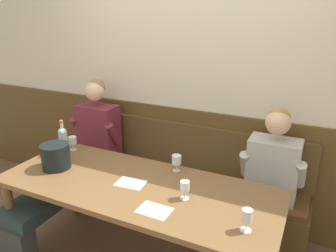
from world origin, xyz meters
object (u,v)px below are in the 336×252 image
wine_bottle_clear_water (63,140)px  wine_glass_left_end (177,160)px  person_left_seat (263,206)px  wine_glass_center_front (247,217)px  ice_bucket (56,156)px  wine_glass_by_bottle (185,187)px  wine_glass_center_rear (73,141)px  person_center_left_seat (78,158)px  wall_bench (177,194)px  dining_table (137,194)px

wine_bottle_clear_water → wine_glass_left_end: size_ratio=2.44×
person_left_seat → wine_glass_center_front: size_ratio=9.29×
person_left_seat → ice_bucket: person_left_seat is taller
wine_glass_by_bottle → wine_glass_center_rear: size_ratio=1.04×
wine_glass_by_bottle → person_center_left_seat: bearing=162.9°
person_left_seat → ice_bucket: size_ratio=5.79×
person_left_seat → ice_bucket: 1.63m
wall_bench → wine_glass_center_front: size_ratio=16.90×
wine_glass_left_end → wine_glass_center_rear: bearing=-178.0°
person_left_seat → wine_bottle_clear_water: bearing=-173.8°
person_center_left_seat → wine_bottle_clear_water: person_center_left_seat is taller
wall_bench → wine_glass_center_front: 1.35m
wall_bench → dining_table: bearing=-90.0°
dining_table → person_left_seat: size_ratio=1.59×
dining_table → wine_glass_center_rear: (-0.84, 0.29, 0.17)m
person_center_left_seat → wine_glass_left_end: size_ratio=10.10×
wall_bench → dining_table: (0.00, -0.72, 0.39)m
wine_glass_left_end → wine_bottle_clear_water: bearing=-171.0°
wine_bottle_clear_water → wine_glass_left_end: wine_bottle_clear_water is taller
wall_bench → wine_glass_center_rear: size_ratio=18.75×
dining_table → wine_glass_center_rear: size_ratio=16.38×
wine_glass_center_front → wine_bottle_clear_water: bearing=168.3°
wall_bench → wine_glass_center_front: bearing=-47.0°
wall_bench → wine_glass_left_end: 0.71m
person_left_seat → wine_glass_left_end: person_left_seat is taller
dining_table → person_center_left_seat: bearing=157.3°
dining_table → person_center_left_seat: (-0.87, 0.36, -0.03)m
person_left_seat → wine_bottle_clear_water: (-1.67, -0.18, 0.29)m
dining_table → person_center_left_seat: size_ratio=1.56×
dining_table → person_left_seat: bearing=22.1°
person_left_seat → wine_glass_by_bottle: person_left_seat is taller
wine_bottle_clear_water → wine_glass_left_end: bearing=9.0°
dining_table → wine_bottle_clear_water: bearing=168.8°
wine_bottle_clear_water → wall_bench: bearing=33.9°
dining_table → ice_bucket: ice_bucket is taller
wine_glass_by_bottle → wine_glass_center_front: bearing=-19.2°
person_left_seat → wine_glass_center_rear: size_ratio=10.30×
person_left_seat → wine_glass_center_rear: bearing=-178.0°
wall_bench → wine_glass_left_end: wall_bench is taller
wine_bottle_clear_water → wine_glass_center_front: (1.66, -0.34, -0.05)m
person_center_left_seat → wine_glass_by_bottle: person_center_left_seat is taller
wine_glass_by_bottle → wine_glass_center_front: 0.47m
person_center_left_seat → wine_glass_center_rear: bearing=-68.2°
wine_glass_by_bottle → wine_glass_left_end: bearing=122.1°
person_left_seat → wine_glass_center_front: (-0.01, -0.53, 0.24)m
wine_glass_center_rear → ice_bucket: bearing=-70.3°
ice_bucket → wine_glass_left_end: ice_bucket is taller
person_center_left_seat → wall_bench: bearing=22.2°
wine_glass_left_end → ice_bucket: bearing=-157.5°
ice_bucket → person_left_seat: bearing=14.1°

